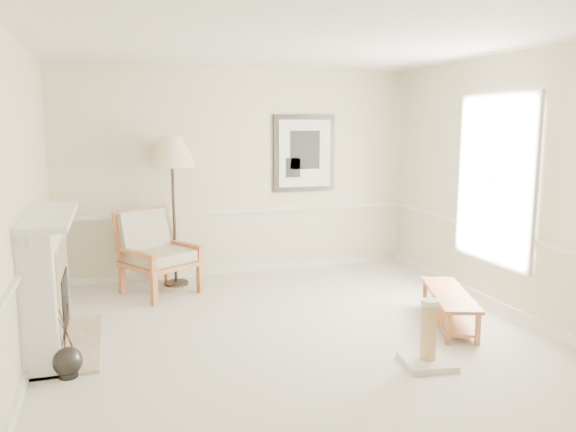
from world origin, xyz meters
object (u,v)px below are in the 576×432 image
object	(u,v)px
bench	(449,303)
armchair	(154,249)
floor_lamp	(172,156)
scratching_post	(428,345)
floor_vase	(68,362)

from	to	relation	value
bench	armchair	bearing A→B (deg)	143.23
armchair	floor_lamp	size ratio (longest dim) A/B	0.57
armchair	floor_lamp	xyz separation A→B (m)	(0.28, 0.24, 1.15)
floor_lamp	armchair	bearing A→B (deg)	-139.69
bench	floor_lamp	bearing A→B (deg)	137.42
floor_lamp	bench	distance (m)	3.85
armchair	scratching_post	bearing A→B (deg)	-85.08
scratching_post	bench	bearing A→B (deg)	47.64
floor_lamp	scratching_post	xyz separation A→B (m)	(1.86, -3.24, -1.53)
floor_vase	scratching_post	bearing A→B (deg)	-12.80
armchair	floor_lamp	world-z (taller)	floor_lamp
armchair	bench	size ratio (longest dim) A/B	0.86
floor_lamp	bench	size ratio (longest dim) A/B	1.52
floor_lamp	bench	world-z (taller)	floor_lamp
armchair	bench	distance (m)	3.64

